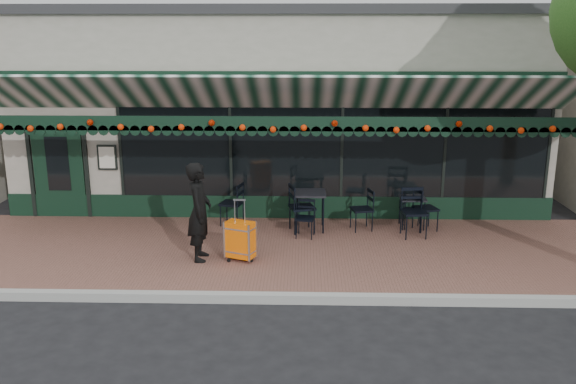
{
  "coord_description": "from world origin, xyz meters",
  "views": [
    {
      "loc": [
        0.6,
        -8.94,
        4.15
      ],
      "look_at": [
        0.31,
        1.6,
        1.37
      ],
      "focal_mm": 38.0,
      "sensor_mm": 36.0,
      "label": 1
    }
  ],
  "objects_px": {
    "chair_b_left": "(232,204)",
    "chair_b_front": "(305,219)",
    "woman": "(199,212)",
    "chair_b_right": "(302,208)",
    "suitcase": "(240,240)",
    "chair_a_right": "(412,210)",
    "cafe_table_a": "(412,200)",
    "chair_a_extra": "(426,209)",
    "cafe_table_b": "(310,196)",
    "chair_a_front": "(414,213)",
    "chair_a_left": "(362,210)"
  },
  "relations": [
    {
      "from": "cafe_table_b",
      "to": "chair_a_extra",
      "type": "distance_m",
      "value": 2.41
    },
    {
      "from": "cafe_table_a",
      "to": "chair_b_right",
      "type": "height_order",
      "value": "chair_b_right"
    },
    {
      "from": "woman",
      "to": "chair_b_right",
      "type": "distance_m",
      "value": 2.48
    },
    {
      "from": "chair_a_left",
      "to": "cafe_table_a",
      "type": "bearing_deg",
      "value": 87.4
    },
    {
      "from": "cafe_table_b",
      "to": "chair_a_left",
      "type": "relative_size",
      "value": 0.93
    },
    {
      "from": "woman",
      "to": "chair_a_right",
      "type": "relative_size",
      "value": 2.33
    },
    {
      "from": "chair_b_left",
      "to": "chair_a_extra",
      "type": "bearing_deg",
      "value": 99.98
    },
    {
      "from": "chair_a_right",
      "to": "chair_b_right",
      "type": "bearing_deg",
      "value": 100.17
    },
    {
      "from": "suitcase",
      "to": "chair_b_front",
      "type": "distance_m",
      "value": 1.76
    },
    {
      "from": "cafe_table_a",
      "to": "woman",
      "type": "bearing_deg",
      "value": -154.47
    },
    {
      "from": "cafe_table_a",
      "to": "chair_b_left",
      "type": "xyz_separation_m",
      "value": [
        -3.8,
        0.08,
        -0.13
      ]
    },
    {
      "from": "suitcase",
      "to": "chair_b_left",
      "type": "height_order",
      "value": "suitcase"
    },
    {
      "from": "cafe_table_b",
      "to": "chair_a_right",
      "type": "bearing_deg",
      "value": 3.56
    },
    {
      "from": "chair_b_left",
      "to": "chair_b_front",
      "type": "distance_m",
      "value": 1.75
    },
    {
      "from": "chair_a_right",
      "to": "chair_a_extra",
      "type": "bearing_deg",
      "value": -110.56
    },
    {
      "from": "suitcase",
      "to": "chair_a_right",
      "type": "relative_size",
      "value": 1.47
    },
    {
      "from": "chair_a_front",
      "to": "chair_b_right",
      "type": "bearing_deg",
      "value": 166.26
    },
    {
      "from": "woman",
      "to": "cafe_table_b",
      "type": "bearing_deg",
      "value": -50.41
    },
    {
      "from": "chair_a_extra",
      "to": "chair_b_front",
      "type": "distance_m",
      "value": 2.55
    },
    {
      "from": "suitcase",
      "to": "chair_a_right",
      "type": "bearing_deg",
      "value": 52.55
    },
    {
      "from": "cafe_table_a",
      "to": "chair_a_right",
      "type": "bearing_deg",
      "value": -96.4
    },
    {
      "from": "chair_b_left",
      "to": "chair_b_front",
      "type": "bearing_deg",
      "value": 77.05
    },
    {
      "from": "chair_b_front",
      "to": "chair_a_right",
      "type": "bearing_deg",
      "value": 25.18
    },
    {
      "from": "woman",
      "to": "cafe_table_b",
      "type": "relative_size",
      "value": 2.23
    },
    {
      "from": "cafe_table_a",
      "to": "chair_a_extra",
      "type": "relative_size",
      "value": 0.72
    },
    {
      "from": "chair_a_left",
      "to": "suitcase",
      "type": "bearing_deg",
      "value": -65.45
    },
    {
      "from": "chair_a_right",
      "to": "chair_a_left",
      "type": "bearing_deg",
      "value": 100.98
    },
    {
      "from": "chair_a_left",
      "to": "chair_b_right",
      "type": "bearing_deg",
      "value": -97.31
    },
    {
      "from": "cafe_table_a",
      "to": "suitcase",
      "type": "bearing_deg",
      "value": -149.34
    },
    {
      "from": "suitcase",
      "to": "cafe_table_b",
      "type": "xyz_separation_m",
      "value": [
        1.26,
        1.82,
        0.34
      ]
    },
    {
      "from": "chair_b_right",
      "to": "chair_a_front",
      "type": "bearing_deg",
      "value": -112.73
    },
    {
      "from": "chair_a_right",
      "to": "chair_b_left",
      "type": "relative_size",
      "value": 0.83
    },
    {
      "from": "chair_a_right",
      "to": "chair_b_front",
      "type": "bearing_deg",
      "value": 109.38
    },
    {
      "from": "woman",
      "to": "chair_a_left",
      "type": "xyz_separation_m",
      "value": [
        3.06,
        1.77,
        -0.46
      ]
    },
    {
      "from": "woman",
      "to": "chair_a_right",
      "type": "xyz_separation_m",
      "value": [
        4.12,
        1.91,
        -0.51
      ]
    },
    {
      "from": "cafe_table_a",
      "to": "cafe_table_b",
      "type": "bearing_deg",
      "value": -174.81
    },
    {
      "from": "chair_a_extra",
      "to": "cafe_table_a",
      "type": "bearing_deg",
      "value": 37.55
    },
    {
      "from": "chair_b_right",
      "to": "woman",
      "type": "bearing_deg",
      "value": 116.22
    },
    {
      "from": "chair_b_left",
      "to": "cafe_table_b",
      "type": "bearing_deg",
      "value": 94.19
    },
    {
      "from": "chair_a_extra",
      "to": "chair_b_right",
      "type": "distance_m",
      "value": 2.56
    },
    {
      "from": "cafe_table_a",
      "to": "chair_a_front",
      "type": "relative_size",
      "value": 0.66
    },
    {
      "from": "cafe_table_b",
      "to": "chair_a_front",
      "type": "height_order",
      "value": "chair_a_front"
    },
    {
      "from": "woman",
      "to": "chair_b_front",
      "type": "distance_m",
      "value": 2.33
    },
    {
      "from": "cafe_table_a",
      "to": "cafe_table_b",
      "type": "xyz_separation_m",
      "value": [
        -2.14,
        -0.19,
        0.13
      ]
    },
    {
      "from": "woman",
      "to": "chair_a_right",
      "type": "height_order",
      "value": "woman"
    },
    {
      "from": "suitcase",
      "to": "chair_a_extra",
      "type": "bearing_deg",
      "value": 49.38
    },
    {
      "from": "chair_a_left",
      "to": "chair_a_front",
      "type": "relative_size",
      "value": 0.87
    },
    {
      "from": "cafe_table_a",
      "to": "chair_a_left",
      "type": "relative_size",
      "value": 0.75
    },
    {
      "from": "woman",
      "to": "cafe_table_a",
      "type": "distance_m",
      "value": 4.59
    },
    {
      "from": "chair_a_left",
      "to": "chair_a_right",
      "type": "distance_m",
      "value": 1.08
    }
  ]
}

